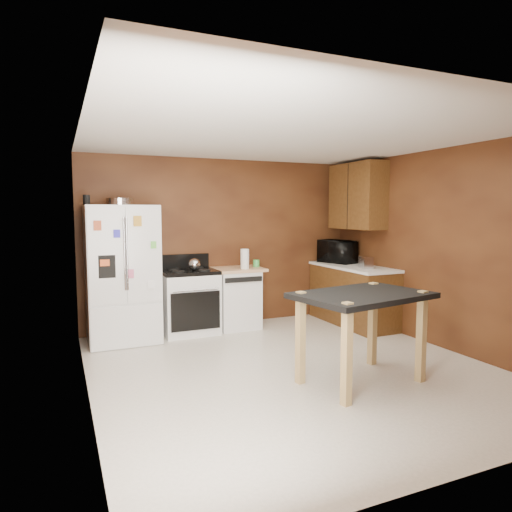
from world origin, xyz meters
TOP-DOWN VIEW (x-y plane):
  - floor at (0.00, 0.00)m, footprint 4.50×4.50m
  - ceiling at (0.00, 0.00)m, footprint 4.50×4.50m
  - wall_back at (0.00, 2.25)m, footprint 4.20×0.00m
  - wall_front at (0.00, -2.25)m, footprint 4.20×0.00m
  - wall_left at (-2.10, 0.00)m, footprint 0.00×4.50m
  - wall_right at (2.10, 0.00)m, footprint 0.00×4.50m
  - roasting_pan at (-1.55, 1.92)m, footprint 0.36×0.36m
  - pen_cup at (-1.96, 1.82)m, footprint 0.08×0.08m
  - kettle at (-0.58, 1.86)m, footprint 0.17×0.17m
  - paper_towel at (0.17, 1.82)m, footprint 0.13×0.13m
  - green_canister at (0.42, 1.97)m, footprint 0.12×0.12m
  - toaster at (1.77, 1.09)m, footprint 0.20×0.27m
  - microwave at (1.80, 1.88)m, footprint 0.55×0.68m
  - refrigerator at (-1.55, 1.86)m, footprint 0.90×0.80m
  - gas_range at (-0.64, 1.92)m, footprint 0.76×0.68m
  - dishwasher at (0.08, 1.95)m, footprint 0.78×0.63m
  - right_cabinets at (1.84, 1.48)m, footprint 0.63×1.58m
  - island at (0.44, -0.61)m, footprint 1.43×1.08m

SIDE VIEW (x-z plane):
  - floor at x=0.00m, z-range 0.00..0.00m
  - dishwasher at x=0.08m, z-range 0.01..0.90m
  - gas_range at x=-0.64m, z-range -0.09..1.01m
  - island at x=0.44m, z-range 0.31..1.24m
  - refrigerator at x=-1.55m, z-range 0.00..1.80m
  - right_cabinets at x=1.84m, z-range -0.32..2.13m
  - green_canister at x=0.42m, z-range 0.89..1.00m
  - kettle at x=-0.58m, z-range 0.90..1.07m
  - toaster at x=1.77m, z-range 0.90..1.07m
  - paper_towel at x=0.17m, z-range 0.89..1.18m
  - microwave at x=1.80m, z-range 0.90..1.23m
  - wall_back at x=0.00m, z-range -0.85..3.35m
  - wall_front at x=0.00m, z-range -0.85..3.35m
  - wall_left at x=-2.10m, z-range -1.00..3.50m
  - wall_right at x=2.10m, z-range -1.00..3.50m
  - roasting_pan at x=-1.55m, z-range 1.80..1.89m
  - pen_cup at x=-1.96m, z-range 1.80..1.93m
  - ceiling at x=0.00m, z-range 2.50..2.50m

